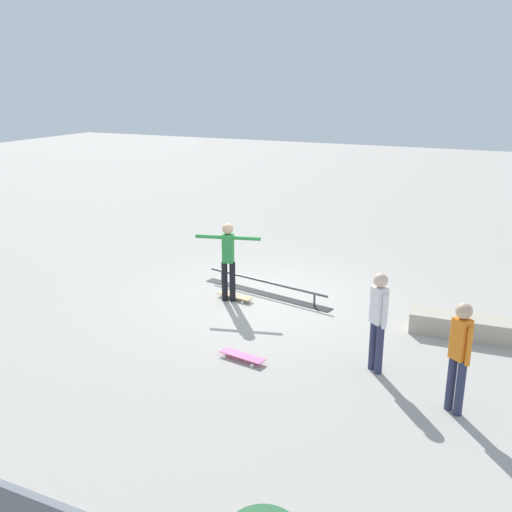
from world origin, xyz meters
name	(u,v)px	position (x,y,z in m)	size (l,w,h in m)	color
ground_plane	(261,298)	(0.00, 0.00, 0.00)	(60.00, 60.00, 0.00)	#ADA89E
grind_rail	(266,289)	(-0.01, -0.23, 0.13)	(3.14, 0.86, 0.31)	black
skate_ledge	(471,327)	(-4.19, 0.17, 0.19)	(2.11, 0.54, 0.37)	#B2A893
skater_main	(228,256)	(0.54, 0.42, 0.96)	(1.31, 0.42, 1.66)	black
skateboard_main	(235,296)	(0.46, 0.30, 0.07)	(0.82, 0.36, 0.09)	tan
bystander_white_shirt	(378,317)	(-2.93, 2.14, 0.92)	(0.33, 0.29, 1.63)	#2D3351
bystander_orange_shirt	(459,352)	(-4.19, 2.84, 0.91)	(0.34, 0.28, 1.62)	#2D3351
loose_skateboard_pink	(242,356)	(-0.87, 2.69, 0.07)	(0.82, 0.35, 0.09)	#E05993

